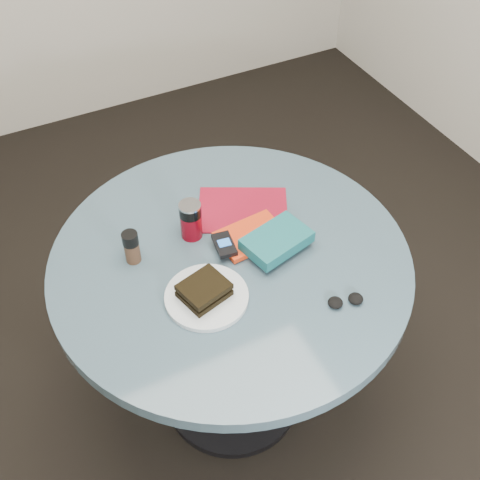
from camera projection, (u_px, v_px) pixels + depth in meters
name	position (u px, v px, depth m)	size (l,w,h in m)	color
ground	(233.00, 395.00, 2.19)	(4.00, 4.00, 0.00)	black
table	(231.00, 294.00, 1.77)	(1.00, 1.00, 0.75)	black
plate	(207.00, 297.00, 1.55)	(0.22, 0.22, 0.01)	silver
sandwich	(204.00, 290.00, 1.53)	(0.14, 0.12, 0.04)	black
soda_can	(191.00, 220.00, 1.67)	(0.07, 0.07, 0.12)	maroon
pepper_grinder	(132.00, 247.00, 1.61)	(0.06, 0.06, 0.10)	#40291B
magazine	(243.00, 210.00, 1.78)	(0.26, 0.20, 0.00)	maroon
red_book	(251.00, 236.00, 1.69)	(0.19, 0.12, 0.02)	red
novel	(277.00, 240.00, 1.64)	(0.18, 0.12, 0.04)	#114D53
mp3_player	(224.00, 245.00, 1.65)	(0.06, 0.09, 0.02)	black
headphones	(346.00, 301.00, 1.53)	(0.10, 0.06, 0.02)	black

